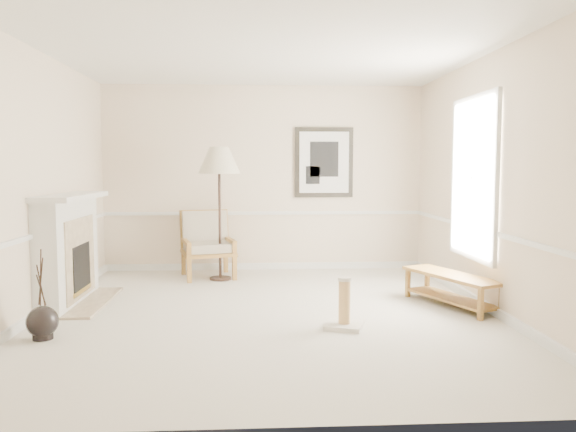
{
  "coord_description": "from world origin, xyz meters",
  "views": [
    {
      "loc": [
        -0.13,
        -6.12,
        1.62
      ],
      "look_at": [
        0.26,
        0.7,
        1.03
      ],
      "focal_mm": 35.0,
      "sensor_mm": 36.0,
      "label": 1
    }
  ],
  "objects_px": {
    "floor_vase": "(42,323)",
    "scratching_post": "(344,312)",
    "floor_lamp": "(219,164)",
    "armchair": "(207,241)",
    "bench": "(452,285)"
  },
  "relations": [
    {
      "from": "floor_vase",
      "to": "bench",
      "type": "height_order",
      "value": "floor_vase"
    },
    {
      "from": "floor_vase",
      "to": "scratching_post",
      "type": "distance_m",
      "value": 2.92
    },
    {
      "from": "bench",
      "to": "floor_lamp",
      "type": "bearing_deg",
      "value": 148.28
    },
    {
      "from": "armchair",
      "to": "bench",
      "type": "relative_size",
      "value": 0.7
    },
    {
      "from": "armchair",
      "to": "floor_lamp",
      "type": "xyz_separation_m",
      "value": [
        0.21,
        -0.29,
        1.14
      ]
    },
    {
      "from": "floor_vase",
      "to": "scratching_post",
      "type": "xyz_separation_m",
      "value": [
        2.91,
        0.22,
        0.0
      ]
    },
    {
      "from": "floor_lamp",
      "to": "bench",
      "type": "bearing_deg",
      "value": -31.72
    },
    {
      "from": "scratching_post",
      "to": "bench",
      "type": "bearing_deg",
      "value": 29.93
    },
    {
      "from": "armchair",
      "to": "floor_lamp",
      "type": "bearing_deg",
      "value": -68.11
    },
    {
      "from": "armchair",
      "to": "floor_lamp",
      "type": "distance_m",
      "value": 1.2
    },
    {
      "from": "floor_lamp",
      "to": "scratching_post",
      "type": "xyz_separation_m",
      "value": [
        1.41,
        -2.53,
        -1.5
      ]
    },
    {
      "from": "floor_vase",
      "to": "scratching_post",
      "type": "bearing_deg",
      "value": 4.24
    },
    {
      "from": "floor_vase",
      "to": "armchair",
      "type": "xyz_separation_m",
      "value": [
        1.29,
        3.04,
        0.37
      ]
    },
    {
      "from": "floor_lamp",
      "to": "scratching_post",
      "type": "distance_m",
      "value": 3.26
    },
    {
      "from": "floor_lamp",
      "to": "floor_vase",
      "type": "bearing_deg",
      "value": -118.72
    }
  ]
}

